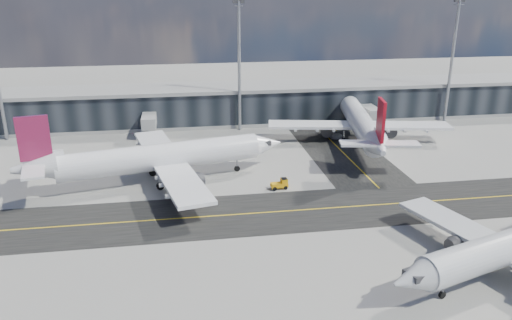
# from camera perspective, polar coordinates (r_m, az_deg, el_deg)

# --- Properties ---
(ground) EXTENTS (300.00, 300.00, 0.00)m
(ground) POSITION_cam_1_polar(r_m,az_deg,el_deg) (69.64, 3.18, -7.31)
(ground) COLOR gray
(ground) RESTS_ON ground
(taxiway_lanes) EXTENTS (180.00, 63.00, 0.03)m
(taxiway_lanes) POSITION_cam_1_polar(r_m,az_deg,el_deg) (79.93, 4.33, -3.67)
(taxiway_lanes) COLOR black
(taxiway_lanes) RESTS_ON ground
(terminal_concourse) EXTENTS (152.00, 19.80, 8.80)m
(terminal_concourse) POSITION_cam_1_polar(r_m,az_deg,el_deg) (119.57, -2.27, 6.29)
(terminal_concourse) COLOR black
(terminal_concourse) RESTS_ON ground
(floodlight_masts) EXTENTS (102.50, 0.70, 28.90)m
(floodlight_masts) POSITION_cam_1_polar(r_m,az_deg,el_deg) (110.66, -1.94, 11.29)
(floodlight_masts) COLOR gray
(floodlight_masts) RESTS_ON ground
(airliner_af) EXTENTS (43.96, 37.75, 13.11)m
(airliner_af) POSITION_cam_1_polar(r_m,az_deg,el_deg) (83.70, -11.21, 0.26)
(airliner_af) COLOR white
(airliner_af) RESTS_ON ground
(airliner_redtail) EXTENTS (38.21, 44.57, 13.24)m
(airliner_redtail) POSITION_cam_1_polar(r_m,az_deg,el_deg) (105.19, 11.84, 4.20)
(airliner_redtail) COLOR white
(airliner_redtail) RESTS_ON ground
(baggage_tug) EXTENTS (2.83, 1.60, 1.71)m
(baggage_tug) POSITION_cam_1_polar(r_m,az_deg,el_deg) (80.79, 2.85, -2.72)
(baggage_tug) COLOR #F4A80C
(baggage_tug) RESTS_ON ground
(service_van) EXTENTS (3.13, 5.58, 1.47)m
(service_van) POSITION_cam_1_polar(r_m,az_deg,el_deg) (109.39, 8.83, 2.99)
(service_van) COLOR white
(service_van) RESTS_ON ground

